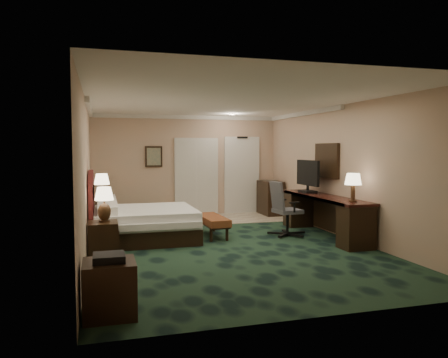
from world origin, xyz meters
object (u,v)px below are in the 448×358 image
object	(u,v)px
bed_bench	(213,226)
side_table	(109,289)
bed	(145,224)
desk_chair	(288,209)
tv	(308,176)
lamp_far	(102,188)
nightstand_far	(102,215)
lamp_near	(104,204)
desk	(323,216)
nightstand_near	(103,240)
minibar	(270,198)

from	to	relation	value
bed_bench	side_table	size ratio (longest dim) A/B	2.03
bed	desk_chair	bearing A→B (deg)	-8.54
tv	desk_chair	bearing A→B (deg)	-147.83
side_table	desk_chair	world-z (taller)	desk_chair
bed_bench	lamp_far	bearing A→B (deg)	142.46
nightstand_far	desk_chair	world-z (taller)	desk_chair
lamp_near	lamp_far	xyz separation A→B (m)	(-0.03, 2.75, 0.03)
lamp_far	desk_chair	bearing A→B (deg)	-27.43
desk	side_table	bearing A→B (deg)	-143.16
nightstand_far	lamp_near	bearing A→B (deg)	-89.38
nightstand_near	minibar	size ratio (longest dim) A/B	0.64
bed	lamp_near	bearing A→B (deg)	-121.97
lamp_near	side_table	distance (m)	2.73
bed	tv	size ratio (longest dim) A/B	2.11
nightstand_near	lamp_near	bearing A→B (deg)	19.85
lamp_near	minibar	size ratio (longest dim) A/B	0.63
nightstand_near	lamp_far	bearing A→B (deg)	89.89
tv	desk	bearing A→B (deg)	-89.91
nightstand_near	lamp_near	size ratio (longest dim) A/B	1.03
nightstand_far	bed_bench	size ratio (longest dim) A/B	0.49
minibar	bed_bench	bearing A→B (deg)	-133.04
nightstand_near	side_table	world-z (taller)	side_table
lamp_near	tv	size ratio (longest dim) A/B	0.63
desk	desk_chair	xyz separation A→B (m)	(-0.71, 0.23, 0.15)
nightstand_near	tv	xyz separation A→B (m)	(4.39, 1.30, 0.90)
lamp_near	desk	xyz separation A→B (m)	(4.38, 0.60, -0.47)
bed_bench	lamp_near	bearing A→B (deg)	-153.26
bed	minibar	size ratio (longest dim) A/B	2.11
nightstand_near	bed_bench	distance (m)	2.51
bed	lamp_far	distance (m)	1.80
desk	minibar	xyz separation A→B (m)	(0.04, 3.02, 0.04)
bed_bench	tv	bearing A→B (deg)	-0.47
nightstand_far	minibar	distance (m)	4.53
bed_bench	desk_chair	xyz separation A→B (m)	(1.51, -0.38, 0.36)
side_table	lamp_near	bearing A→B (deg)	90.39
tv	minibar	world-z (taller)	tv
bed	lamp_near	world-z (taller)	lamp_near
nightstand_far	side_table	world-z (taller)	side_table
lamp_near	minibar	xyz separation A→B (m)	(4.42, 3.62, -0.42)
bed	lamp_far	size ratio (longest dim) A/B	3.01
bed	nightstand_far	size ratio (longest dim) A/B	3.26
nightstand_near	minibar	xyz separation A→B (m)	(4.45, 3.64, 0.16)
nightstand_near	bed_bench	world-z (taller)	nightstand_near
bed	nightstand_near	xyz separation A→B (m)	(-0.82, -1.27, -0.01)
lamp_far	tv	xyz separation A→B (m)	(4.38, -1.46, 0.28)
lamp_far	minibar	size ratio (longest dim) A/B	0.70
bed	lamp_far	bearing A→B (deg)	118.65
side_table	bed	bearing A→B (deg)	78.93
desk	bed_bench	bearing A→B (deg)	164.58
bed_bench	minibar	bearing A→B (deg)	44.46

